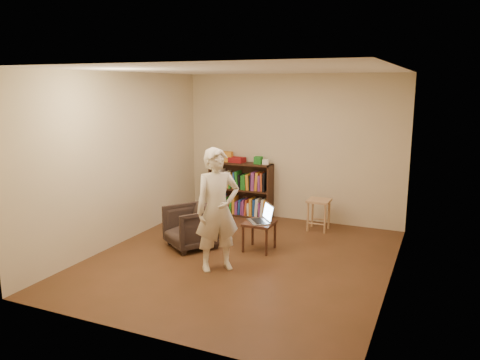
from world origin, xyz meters
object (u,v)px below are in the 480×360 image
at_px(bookshelf, 241,192).
at_px(laptop, 262,218).
at_px(side_table, 259,227).
at_px(stool, 319,205).
at_px(person, 217,210).
at_px(armchair, 191,227).

relative_size(bookshelf, laptop, 2.52).
relative_size(side_table, laptop, 0.90).
distance_m(stool, person, 2.38).
bearing_deg(bookshelf, armchair, -89.21).
distance_m(bookshelf, armchair, 1.93).
relative_size(armchair, person, 0.42).
xyz_separation_m(bookshelf, laptop, (1.05, -1.61, 0.05)).
bearing_deg(laptop, person, -56.08).
distance_m(armchair, person, 1.09).
bearing_deg(laptop, stool, 118.05).
xyz_separation_m(bookshelf, armchair, (0.03, -1.92, -0.13)).
xyz_separation_m(armchair, side_table, (0.99, 0.28, 0.04)).
bearing_deg(armchair, laptop, 51.80).
bearing_deg(bookshelf, laptop, -56.90).
relative_size(stool, person, 0.32).
xyz_separation_m(laptop, person, (-0.27, -0.93, 0.32)).
bearing_deg(stool, side_table, -112.69).
relative_size(bookshelf, person, 0.74).
bearing_deg(person, stool, 26.25).
height_order(laptop, person, person).
xyz_separation_m(stool, laptop, (-0.52, -1.29, 0.06)).
bearing_deg(side_table, bookshelf, 121.81).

